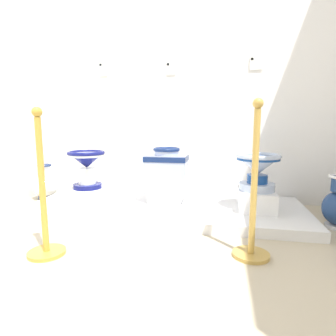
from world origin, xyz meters
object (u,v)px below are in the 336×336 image
at_px(plinth_block_central_ornate, 167,196).
at_px(plinth_block_slender_white, 256,200).
at_px(stanchion_post_near_right, 253,209).
at_px(decorative_vase_companion, 46,185).
at_px(info_placard_first, 103,69).
at_px(info_placard_third, 256,63).
at_px(info_placard_second, 171,68).
at_px(antique_toilet_central_ornate, 167,169).
at_px(stanchion_post_near_left, 44,211).
at_px(antique_toilet_leftmost, 87,163).
at_px(plinth_block_leftmost, 88,193).
at_px(antique_toilet_slender_white, 258,167).

height_order(plinth_block_central_ornate, plinth_block_slender_white, plinth_block_slender_white).
bearing_deg(stanchion_post_near_right, decorative_vase_companion, 154.79).
bearing_deg(info_placard_first, plinth_block_central_ornate, -28.27).
relative_size(info_placard_third, stanchion_post_near_right, 0.13).
bearing_deg(info_placard_second, antique_toilet_central_ornate, -84.73).
distance_m(info_placard_first, stanchion_post_near_left, 1.97).
bearing_deg(antique_toilet_leftmost, info_placard_first, 88.70).
relative_size(plinth_block_central_ornate, info_placard_third, 2.41).
bearing_deg(info_placard_first, antique_toilet_leftmost, -91.30).
height_order(plinth_block_central_ornate, info_placard_first, info_placard_first).
relative_size(antique_toilet_central_ornate, stanchion_post_near_left, 0.46).
height_order(decorative_vase_companion, stanchion_post_near_left, stanchion_post_near_left).
relative_size(info_placard_third, stanchion_post_near_left, 0.14).
bearing_deg(plinth_block_leftmost, info_placard_third, 15.61).
height_order(info_placard_second, stanchion_post_near_right, info_placard_second).
bearing_deg(decorative_vase_companion, info_placard_third, 7.43).
relative_size(plinth_block_leftmost, antique_toilet_leftmost, 0.98).
bearing_deg(antique_toilet_slender_white, info_placard_first, 161.92).
relative_size(plinth_block_slender_white, decorative_vase_companion, 0.96).
height_order(antique_toilet_slender_white, stanchion_post_near_right, stanchion_post_near_right).
bearing_deg(antique_toilet_slender_white, plinth_block_slender_white, 0.00).
height_order(plinth_block_leftmost, info_placard_second, info_placard_second).
bearing_deg(stanchion_post_near_left, antique_toilet_slender_white, 35.38).
height_order(plinth_block_slender_white, info_placard_second, info_placard_second).
distance_m(antique_toilet_central_ornate, stanchion_post_near_left, 1.26).
bearing_deg(info_placard_second, info_placard_third, 0.00).
bearing_deg(info_placard_second, antique_toilet_leftmost, -149.45).
height_order(antique_toilet_leftmost, plinth_block_slender_white, antique_toilet_leftmost).
height_order(antique_toilet_central_ornate, info_placard_first, info_placard_first).
xyz_separation_m(info_placard_first, info_placard_second, (0.78, -0.00, -0.02)).
bearing_deg(stanchion_post_near_left, info_placard_second, 71.01).
xyz_separation_m(antique_toilet_leftmost, info_placard_first, (0.01, 0.47, 1.02)).
bearing_deg(info_placard_third, info_placard_first, -180.00).
bearing_deg(antique_toilet_central_ornate, plinth_block_leftmost, -178.25).
bearing_deg(antique_toilet_slender_white, plinth_block_central_ornate, 173.14).
xyz_separation_m(antique_toilet_central_ornate, decorative_vase_companion, (-1.45, 0.14, -0.25)).
bearing_deg(stanchion_post_near_right, stanchion_post_near_left, -170.09).
bearing_deg(plinth_block_central_ornate, plinth_block_slender_white, -6.86).
relative_size(antique_toilet_slender_white, info_placard_second, 2.92).
distance_m(stanchion_post_near_left, stanchion_post_near_right, 1.33).
distance_m(antique_toilet_leftmost, info_placard_third, 2.02).
height_order(plinth_block_leftmost, decorative_vase_companion, decorative_vase_companion).
bearing_deg(stanchion_post_near_left, info_placard_third, 47.59).
distance_m(antique_toilet_leftmost, stanchion_post_near_right, 1.79).
bearing_deg(stanchion_post_near_left, info_placard_first, 99.10).
distance_m(antique_toilet_slender_white, stanchion_post_near_left, 1.75).
distance_m(info_placard_second, decorative_vase_companion, 1.93).
relative_size(info_placard_first, info_placard_second, 1.19).
bearing_deg(info_placard_first, plinth_block_leftmost, -91.30).
xyz_separation_m(plinth_block_leftmost, stanchion_post_near_left, (0.26, -1.08, 0.16)).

